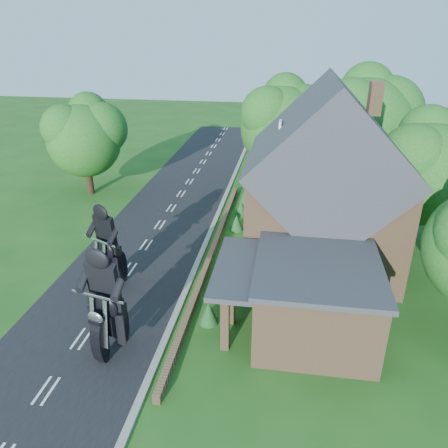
# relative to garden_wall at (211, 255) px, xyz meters

# --- Properties ---
(ground) EXTENTS (120.00, 120.00, 0.00)m
(ground) POSITION_rel_garden_wall_xyz_m (-4.30, -5.00, -0.20)
(ground) COLOR #1B4B15
(ground) RESTS_ON ground
(road) EXTENTS (7.00, 80.00, 0.02)m
(road) POSITION_rel_garden_wall_xyz_m (-4.30, -5.00, -0.19)
(road) COLOR black
(road) RESTS_ON ground
(kerb) EXTENTS (0.30, 80.00, 0.12)m
(kerb) POSITION_rel_garden_wall_xyz_m (-0.65, -5.00, -0.14)
(kerb) COLOR gray
(kerb) RESTS_ON ground
(garden_wall) EXTENTS (0.30, 22.00, 0.40)m
(garden_wall) POSITION_rel_garden_wall_xyz_m (0.00, 0.00, 0.00)
(garden_wall) COLOR brown
(garden_wall) RESTS_ON ground
(house) EXTENTS (9.54, 8.64, 10.24)m
(house) POSITION_rel_garden_wall_xyz_m (6.19, 1.00, 4.14)
(house) COLOR brown
(house) RESTS_ON ground
(annex) EXTENTS (7.05, 5.94, 3.44)m
(annex) POSITION_rel_garden_wall_xyz_m (5.57, -5.80, 1.57)
(annex) COLOR brown
(annex) RESTS_ON ground
(tree_house_right) EXTENTS (6.51, 6.00, 8.40)m
(tree_house_right) POSITION_rel_garden_wall_xyz_m (12.35, 3.62, 4.99)
(tree_house_right) COLOR black
(tree_house_right) RESTS_ON ground
(tree_behind_house) EXTENTS (7.81, 7.20, 10.08)m
(tree_behind_house) POSITION_rel_garden_wall_xyz_m (9.88, 11.14, 6.03)
(tree_behind_house) COLOR black
(tree_behind_house) RESTS_ON ground
(tree_behind_left) EXTENTS (6.94, 6.40, 9.16)m
(tree_behind_left) POSITION_rel_garden_wall_xyz_m (3.86, 12.13, 5.53)
(tree_behind_left) COLOR black
(tree_behind_left) RESTS_ON ground
(tree_far_road) EXTENTS (6.08, 5.60, 7.84)m
(tree_far_road) POSITION_rel_garden_wall_xyz_m (-11.16, 9.11, 4.64)
(tree_far_road) COLOR black
(tree_far_road) RESTS_ON ground
(shrub_a) EXTENTS (0.90, 0.90, 1.10)m
(shrub_a) POSITION_rel_garden_wall_xyz_m (1.00, -6.00, 0.35)
(shrub_a) COLOR #133E19
(shrub_a) RESTS_ON ground
(shrub_b) EXTENTS (0.90, 0.90, 1.10)m
(shrub_b) POSITION_rel_garden_wall_xyz_m (1.00, -3.50, 0.35)
(shrub_b) COLOR #133E19
(shrub_b) RESTS_ON ground
(shrub_c) EXTENTS (0.90, 0.90, 1.10)m
(shrub_c) POSITION_rel_garden_wall_xyz_m (1.00, -1.00, 0.35)
(shrub_c) COLOR #133E19
(shrub_c) RESTS_ON ground
(shrub_d) EXTENTS (0.90, 0.90, 1.10)m
(shrub_d) POSITION_rel_garden_wall_xyz_m (1.00, 4.00, 0.35)
(shrub_d) COLOR #133E19
(shrub_d) RESTS_ON ground
(shrub_e) EXTENTS (0.90, 0.90, 1.10)m
(shrub_e) POSITION_rel_garden_wall_xyz_m (1.00, 6.50, 0.35)
(shrub_e) COLOR #133E19
(shrub_e) RESTS_ON ground
(shrub_f) EXTENTS (0.90, 0.90, 1.10)m
(shrub_f) POSITION_rel_garden_wall_xyz_m (1.00, 9.00, 0.35)
(shrub_f) COLOR #133E19
(shrub_f) RESTS_ON ground
(motorcycle_lead) EXTENTS (0.74, 1.65, 1.49)m
(motorcycle_lead) POSITION_rel_garden_wall_xyz_m (-2.68, -8.50, 0.54)
(motorcycle_lead) COLOR black
(motorcycle_lead) RESTS_ON ground
(motorcycle_follow) EXTENTS (1.00, 1.53, 1.41)m
(motorcycle_follow) POSITION_rel_garden_wall_xyz_m (-4.58, -3.79, 0.50)
(motorcycle_follow) COLOR black
(motorcycle_follow) RESTS_ON ground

